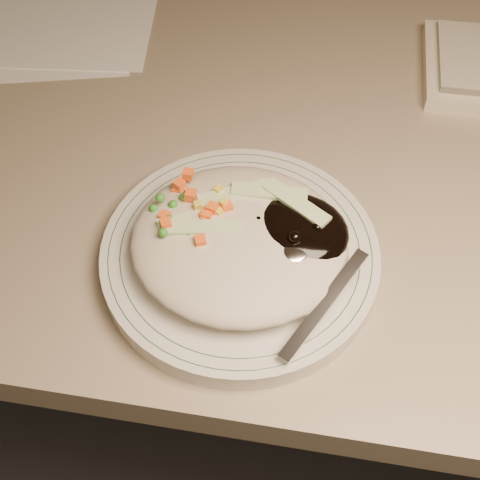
# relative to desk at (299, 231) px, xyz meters

# --- Properties ---
(desk) EXTENTS (1.40, 0.70, 0.74)m
(desk) POSITION_rel_desk_xyz_m (0.00, 0.00, 0.00)
(desk) COLOR gray
(desk) RESTS_ON ground
(plate) EXTENTS (0.25, 0.25, 0.02)m
(plate) POSITION_rel_desk_xyz_m (-0.05, -0.20, 0.21)
(plate) COLOR silver
(plate) RESTS_ON desk
(plate_rim) EXTENTS (0.24, 0.24, 0.00)m
(plate_rim) POSITION_rel_desk_xyz_m (-0.05, -0.20, 0.22)
(plate_rim) COLOR #144723
(plate_rim) RESTS_ON plate
(meal) EXTENTS (0.21, 0.19, 0.05)m
(meal) POSITION_rel_desk_xyz_m (-0.04, -0.20, 0.24)
(meal) COLOR #B6AA93
(meal) RESTS_ON plate
(papers) EXTENTS (0.36, 0.29, 0.00)m
(papers) POSITION_rel_desk_xyz_m (-0.38, 0.12, 0.20)
(papers) COLOR white
(papers) RESTS_ON desk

